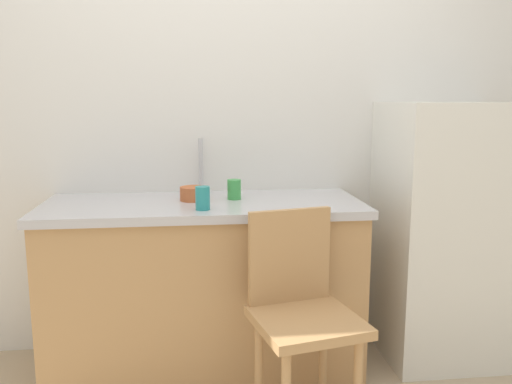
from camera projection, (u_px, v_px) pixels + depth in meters
name	position (u px, v px, depth m)	size (l,w,h in m)	color
back_wall	(223.00, 116.00, 2.83)	(4.80, 0.10, 2.50)	silver
cabinet_base	(205.00, 290.00, 2.62)	(1.48, 0.60, 0.82)	tan
countertop	(203.00, 206.00, 2.55)	(1.52, 0.64, 0.04)	#B7B7BC
faucet	(201.00, 166.00, 2.77)	(0.02, 0.02, 0.28)	#B7B7BC
refrigerator	(445.00, 232.00, 2.74)	(0.63, 0.57, 1.33)	silver
chair	(301.00, 309.00, 2.15)	(0.48, 0.48, 0.89)	tan
terracotta_bowl	(194.00, 194.00, 2.57)	(0.13, 0.13, 0.07)	#B25B33
cup_teal	(203.00, 198.00, 2.35)	(0.06, 0.06, 0.10)	teal
cup_green	(234.00, 189.00, 2.60)	(0.07, 0.07, 0.10)	green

